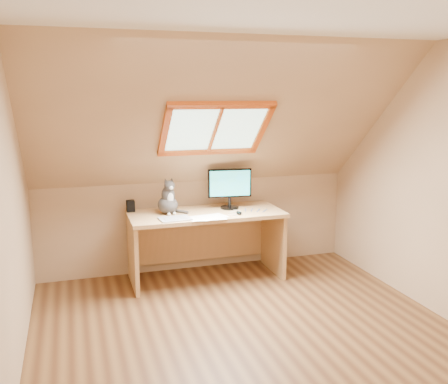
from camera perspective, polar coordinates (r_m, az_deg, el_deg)
name	(u,v)px	position (r m, az deg, el deg)	size (l,w,h in m)	color
ground	(251,337)	(4.24, 3.13, -16.21)	(3.50, 3.50, 0.00)	brown
room_shell	(258,165)	(3.71, 3.87, 3.09)	(3.52, 3.52, 2.41)	tan
desk	(204,231)	(5.35, -2.27, -4.45)	(1.60, 0.70, 0.73)	tan
monitor	(230,186)	(5.32, 0.65, 0.71)	(0.47, 0.20, 0.43)	black
cat	(168,200)	(5.16, -6.42, -0.97)	(0.25, 0.29, 0.38)	#403B39
desk_speaker	(131,206)	(5.31, -10.63, -1.58)	(0.08, 0.08, 0.12)	black
graphics_tablet	(175,219)	(4.94, -5.64, -3.07)	(0.30, 0.22, 0.01)	#B2B2B7
mouse	(239,213)	(5.12, 1.72, -2.40)	(0.05, 0.10, 0.03)	black
papers	(205,218)	(4.96, -2.19, -3.00)	(0.35, 0.30, 0.01)	white
cables	(247,211)	(5.24, 2.68, -2.21)	(0.51, 0.26, 0.01)	silver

